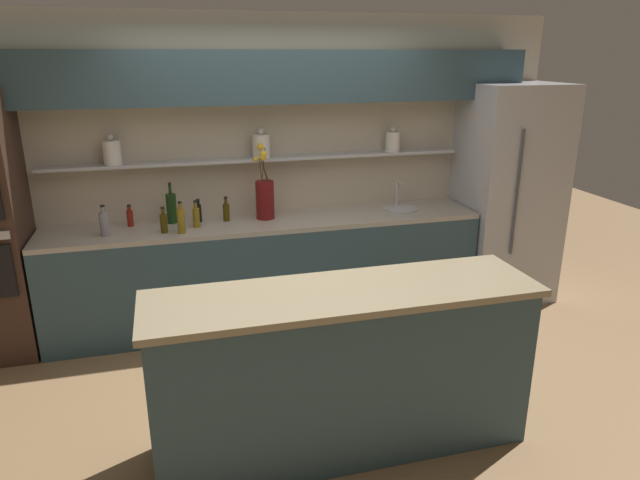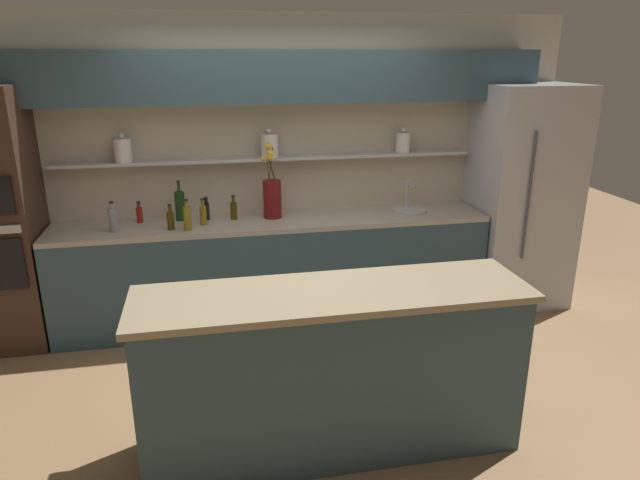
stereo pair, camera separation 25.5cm
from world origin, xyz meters
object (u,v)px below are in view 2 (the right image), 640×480
object	(u,v)px
bottle_sauce_6	(139,214)
bottle_oil_3	(234,210)
flower_vase	(272,196)
bottle_spirit_0	(113,219)
bottle_oil_7	(203,214)
bottle_oil_4	(187,218)
bottle_sauce_2	(207,210)
bottle_wine_1	(180,205)
bottle_oil_5	(171,220)
refrigerator	(521,197)
sink_fixture	(410,209)

from	to	relation	value
bottle_sauce_6	bottle_oil_3	bearing A→B (deg)	-4.04
bottle_oil_3	flower_vase	bearing A→B (deg)	-1.95
flower_vase	bottle_spirit_0	xyz separation A→B (m)	(-1.29, -0.15, -0.09)
bottle_oil_7	bottle_oil_4	bearing A→B (deg)	-132.57
flower_vase	bottle_oil_4	size ratio (longest dim) A/B	2.49
bottle_oil_4	bottle_sauce_2	bearing A→B (deg)	62.06
flower_vase	bottle_sauce_6	world-z (taller)	flower_vase
bottle_oil_7	bottle_wine_1	bearing A→B (deg)	137.17
bottle_oil_3	bottle_oil_4	bearing A→B (deg)	-146.54
bottle_oil_4	bottle_oil_5	xyz separation A→B (m)	(-0.13, 0.05, -0.02)
bottle_oil_3	bottle_oil_7	xyz separation A→B (m)	(-0.26, -0.12, 0.01)
refrigerator	bottle_oil_5	distance (m)	3.13
bottle_spirit_0	flower_vase	bearing A→B (deg)	6.57
bottle_wine_1	bottle_oil_7	world-z (taller)	bottle_wine_1
refrigerator	sink_fixture	bearing A→B (deg)	177.36
sink_fixture	bottle_sauce_2	world-z (taller)	sink_fixture
refrigerator	bottle_oil_7	size ratio (longest dim) A/B	9.06
refrigerator	bottle_wine_1	distance (m)	3.07
flower_vase	bottle_oil_5	world-z (taller)	flower_vase
bottle_oil_4	bottle_sauce_6	world-z (taller)	bottle_oil_4
bottle_sauce_2	bottle_oil_4	bearing A→B (deg)	-117.94
flower_vase	bottle_sauce_6	bearing A→B (deg)	176.58
bottle_oil_3	bottle_sauce_6	distance (m)	0.78
refrigerator	bottle_sauce_2	world-z (taller)	refrigerator
bottle_sauce_2	bottle_oil_3	xyz separation A→B (m)	(0.23, -0.04, -0.00)
sink_fixture	bottle_oil_7	bearing A→B (deg)	-178.31
bottle_wine_1	bottle_oil_7	bearing A→B (deg)	-42.83
bottle_wine_1	bottle_sauce_6	size ratio (longest dim) A/B	1.90
refrigerator	bottle_oil_5	world-z (taller)	refrigerator
bottle_oil_4	bottle_sauce_6	size ratio (longest dim) A/B	1.42
refrigerator	bottle_spirit_0	xyz separation A→B (m)	(-3.58, -0.05, 0.01)
refrigerator	bottle_spirit_0	world-z (taller)	refrigerator
refrigerator	bottle_sauce_6	size ratio (longest dim) A/B	11.21
bottle_sauce_2	bottle_oil_4	size ratio (longest dim) A/B	0.76
bottle_oil_5	bottle_sauce_2	bearing A→B (deg)	40.14
bottle_spirit_0	bottle_oil_7	xyz separation A→B (m)	(0.70, 0.04, -0.01)
bottle_spirit_0	bottle_sauce_2	xyz separation A→B (m)	(0.73, 0.20, -0.02)
refrigerator	bottle_oil_7	xyz separation A→B (m)	(-2.88, -0.00, -0.00)
bottle_spirit_0	bottle_oil_5	distance (m)	0.45
bottle_oil_4	refrigerator	bearing A→B (deg)	2.67
bottle_wine_1	bottle_oil_4	world-z (taller)	bottle_wine_1
flower_vase	bottle_spirit_0	size ratio (longest dim) A/B	2.61
flower_vase	sink_fixture	distance (m)	1.24
bottle_oil_5	bottle_sauce_6	size ratio (longest dim) A/B	1.17
flower_vase	bottle_sauce_2	world-z (taller)	flower_vase
bottle_spirit_0	bottle_sauce_2	distance (m)	0.76
bottle_oil_5	bottle_oil_7	size ratio (longest dim) A/B	0.94
sink_fixture	bottle_sauce_6	bearing A→B (deg)	177.13
bottle_sauce_2	bottle_oil_3	size ratio (longest dim) A/B	0.94
flower_vase	bottle_oil_7	bearing A→B (deg)	-169.86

